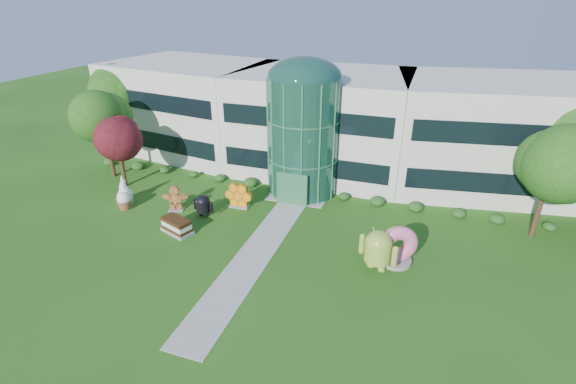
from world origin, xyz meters
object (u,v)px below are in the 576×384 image
(android_black, at_px, (203,204))
(donut, at_px, (397,244))
(gingerbread, at_px, (175,198))
(android_green, at_px, (378,247))

(android_black, xyz_separation_m, donut, (14.95, -1.46, 0.34))
(android_black, height_order, gingerbread, gingerbread)
(android_green, bearing_deg, gingerbread, -169.27)
(android_black, relative_size, gingerbread, 0.88)
(android_green, bearing_deg, donut, 64.77)
(donut, bearing_deg, android_green, -159.50)
(donut, bearing_deg, android_black, 149.96)
(android_black, bearing_deg, android_green, -6.54)
(donut, relative_size, gingerbread, 1.17)
(android_green, distance_m, android_black, 14.12)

